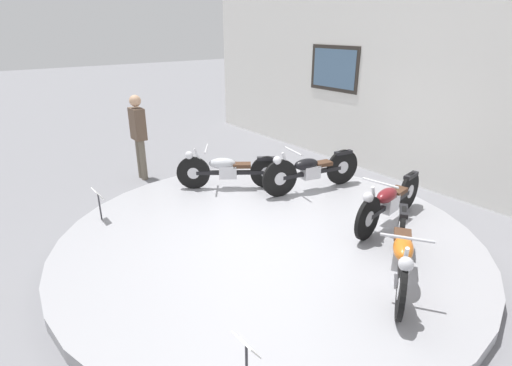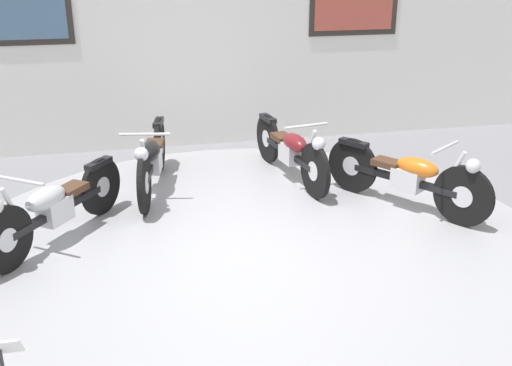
{
  "view_description": "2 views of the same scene",
  "coord_description": "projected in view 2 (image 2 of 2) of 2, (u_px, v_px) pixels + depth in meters",
  "views": [
    {
      "loc": [
        3.98,
        -3.24,
        3.0
      ],
      "look_at": [
        -0.3,
        -0.01,
        0.88
      ],
      "focal_mm": 28.0,
      "sensor_mm": 36.0,
      "label": 1
    },
    {
      "loc": [
        -1.09,
        -5.02,
        2.83
      ],
      "look_at": [
        0.1,
        0.29,
        0.7
      ],
      "focal_mm": 42.0,
      "sensor_mm": 36.0,
      "label": 2
    }
  ],
  "objects": [
    {
      "name": "back_wall",
      "position": [
        195.0,
        17.0,
        8.68
      ],
      "size": [
        14.0,
        0.22,
        3.8
      ],
      "color": "white",
      "rests_on": "ground_plane"
    },
    {
      "name": "info_placard_front_left",
      "position": [
        1.0,
        357.0,
        3.59
      ],
      "size": [
        0.26,
        0.11,
        0.51
      ],
      "color": "#333338",
      "rests_on": "display_platform"
    },
    {
      "name": "motorcycle_orange",
      "position": [
        408.0,
        175.0,
        6.44
      ],
      "size": [
        1.17,
        1.67,
        0.8
      ],
      "color": "black",
      "rests_on": "display_platform"
    },
    {
      "name": "motorcycle_black",
      "position": [
        152.0,
        158.0,
        6.93
      ],
      "size": [
        0.57,
        2.0,
        0.81
      ],
      "color": "black",
      "rests_on": "display_platform"
    },
    {
      "name": "display_platform",
      "position": [
        253.0,
        253.0,
        5.78
      ],
      "size": [
        5.98,
        5.98,
        0.17
      ],
      "primitive_type": "cylinder",
      "color": "#99999E",
      "rests_on": "ground_plane"
    },
    {
      "name": "motorcycle_maroon",
      "position": [
        291.0,
        149.0,
        7.27
      ],
      "size": [
        0.54,
        1.97,
        0.79
      ],
      "color": "black",
      "rests_on": "display_platform"
    },
    {
      "name": "ground_plane",
      "position": [
        253.0,
        261.0,
        5.81
      ],
      "size": [
        60.0,
        60.0,
        0.0
      ],
      "primitive_type": "plane",
      "color": "slate"
    },
    {
      "name": "motorcycle_silver",
      "position": [
        54.0,
        206.0,
        5.7
      ],
      "size": [
        1.18,
        1.63,
        0.78
      ],
      "color": "black",
      "rests_on": "display_platform"
    }
  ]
}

